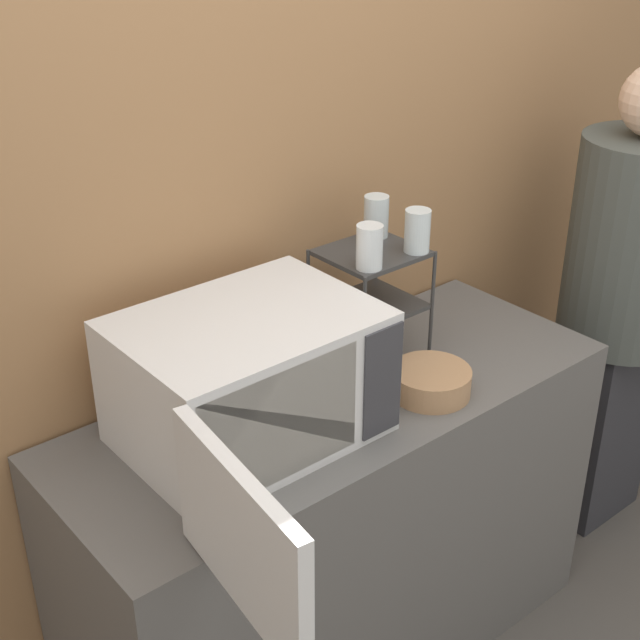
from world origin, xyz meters
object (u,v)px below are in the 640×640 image
(person, at_px, (625,289))
(glass_back_right, at_px, (376,216))
(microwave, at_px, (249,384))
(bowl, at_px, (431,382))
(glass_front_left, at_px, (369,247))
(dish_rack, at_px, (371,282))
(glass_front_right, at_px, (417,231))

(person, bearing_deg, glass_back_right, 163.64)
(microwave, bearing_deg, bowl, -14.50)
(glass_front_left, height_order, glass_back_right, same)
(bowl, bearing_deg, dish_rack, 88.38)
(glass_back_right, relative_size, person, 0.07)
(glass_front_right, bearing_deg, microwave, -175.80)
(microwave, bearing_deg, person, -2.84)
(glass_back_right, distance_m, person, 0.99)
(dish_rack, xyz_separation_m, bowl, (-0.01, -0.24, -0.19))
(glass_front_left, relative_size, glass_front_right, 1.00)
(dish_rack, relative_size, bowl, 1.54)
(microwave, xyz_separation_m, dish_rack, (0.49, 0.12, 0.07))
(dish_rack, relative_size, glass_back_right, 2.81)
(glass_front_right, distance_m, bowl, 0.39)
(dish_rack, height_order, glass_front_left, glass_front_left)
(glass_back_right, height_order, bowl, glass_back_right)
(glass_front_left, relative_size, person, 0.07)
(glass_front_left, xyz_separation_m, bowl, (0.07, -0.17, -0.34))
(glass_back_right, bearing_deg, microwave, -161.73)
(microwave, bearing_deg, glass_front_right, 4.20)
(glass_front_left, distance_m, bowl, 0.39)
(dish_rack, bearing_deg, glass_front_left, -136.45)
(dish_rack, xyz_separation_m, glass_back_right, (0.08, 0.07, 0.15))
(microwave, relative_size, dish_rack, 2.74)
(glass_back_right, height_order, glass_front_right, same)
(microwave, bearing_deg, dish_rack, 13.59)
(microwave, height_order, glass_back_right, glass_back_right)
(dish_rack, relative_size, glass_front_left, 2.81)
(microwave, height_order, glass_front_right, glass_front_right)
(glass_front_left, distance_m, glass_front_right, 0.17)
(glass_front_right, relative_size, bowl, 0.55)
(bowl, bearing_deg, microwave, 165.50)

